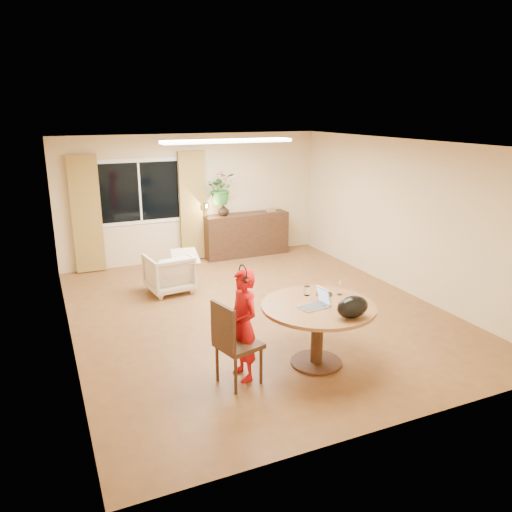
{
  "coord_description": "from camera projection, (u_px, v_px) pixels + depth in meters",
  "views": [
    {
      "loc": [
        -2.96,
        -6.66,
        3.07
      ],
      "look_at": [
        -0.1,
        -0.2,
        0.99
      ],
      "focal_mm": 35.0,
      "sensor_mm": 36.0,
      "label": 1
    }
  ],
  "objects": [
    {
      "name": "curtain_left",
      "position": [
        86.0,
        215.0,
        9.47
      ],
      "size": [
        0.55,
        0.08,
        2.25
      ],
      "primitive_type": "cube",
      "color": "brown",
      "rests_on": "wall_back"
    },
    {
      "name": "pot_lid",
      "position": [
        324.0,
        294.0,
        6.35
      ],
      "size": [
        0.26,
        0.26,
        0.03
      ],
      "primitive_type": null,
      "rotation": [
        0.0,
        0.0,
        -0.33
      ],
      "color": "white",
      "rests_on": "dining_table"
    },
    {
      "name": "armchair",
      "position": [
        169.0,
        273.0,
        8.65
      ],
      "size": [
        0.81,
        0.83,
        0.68
      ],
      "primitive_type": "imported",
      "rotation": [
        0.0,
        0.0,
        3.26
      ],
      "color": "beige",
      "rests_on": "floor"
    },
    {
      "name": "tumbler",
      "position": [
        307.0,
        291.0,
        6.33
      ],
      "size": [
        0.1,
        0.1,
        0.12
      ],
      "primitive_type": null,
      "rotation": [
        0.0,
        0.0,
        -0.25
      ],
      "color": "white",
      "rests_on": "dining_table"
    },
    {
      "name": "wall_right",
      "position": [
        403.0,
        216.0,
        8.55
      ],
      "size": [
        0.0,
        6.5,
        6.5
      ],
      "primitive_type": "plane",
      "rotation": [
        1.57,
        0.0,
        -1.57
      ],
      "color": "#D0B587",
      "rests_on": "floor"
    },
    {
      "name": "dining_table",
      "position": [
        318.0,
        318.0,
        6.09
      ],
      "size": [
        1.4,
        1.4,
        0.79
      ],
      "color": "brown",
      "rests_on": "floor"
    },
    {
      "name": "sideboard",
      "position": [
        246.0,
        235.0,
        10.79
      ],
      "size": [
        1.84,
        0.45,
        0.92
      ],
      "primitive_type": "cube",
      "color": "black",
      "rests_on": "floor"
    },
    {
      "name": "curtain_right",
      "position": [
        193.0,
        206.0,
        10.28
      ],
      "size": [
        0.55,
        0.08,
        2.25
      ],
      "primitive_type": "cube",
      "color": "brown",
      "rests_on": "wall_back"
    },
    {
      "name": "wall_left",
      "position": [
        62.0,
        252.0,
        6.42
      ],
      "size": [
        0.0,
        6.5,
        6.5
      ],
      "primitive_type": "plane",
      "rotation": [
        1.57,
        0.0,
        1.57
      ],
      "color": "#D0B587",
      "rests_on": "floor"
    },
    {
      "name": "floor",
      "position": [
        257.0,
        312.0,
        7.86
      ],
      "size": [
        6.5,
        6.5,
        0.0
      ],
      "primitive_type": "plane",
      "color": "brown",
      "rests_on": "ground"
    },
    {
      "name": "dining_chair",
      "position": [
        239.0,
        342.0,
        5.69
      ],
      "size": [
        0.59,
        0.56,
        1.02
      ],
      "primitive_type": null,
      "rotation": [
        0.0,
        0.0,
        0.26
      ],
      "color": "black",
      "rests_on": "floor"
    },
    {
      "name": "window",
      "position": [
        140.0,
        192.0,
        9.84
      ],
      "size": [
        1.7,
        0.03,
        1.3
      ],
      "color": "white",
      "rests_on": "wall_back"
    },
    {
      "name": "wine_glass",
      "position": [
        340.0,
        287.0,
        6.34
      ],
      "size": [
        0.08,
        0.08,
        0.2
      ],
      "primitive_type": null,
      "rotation": [
        0.0,
        0.0,
        -0.26
      ],
      "color": "white",
      "rests_on": "dining_table"
    },
    {
      "name": "vase",
      "position": [
        223.0,
        210.0,
        10.42
      ],
      "size": [
        0.28,
        0.28,
        0.25
      ],
      "primitive_type": "imported",
      "rotation": [
        0.0,
        0.0,
        0.2
      ],
      "color": "black",
      "rests_on": "sideboard"
    },
    {
      "name": "child",
      "position": [
        243.0,
        325.0,
        5.77
      ],
      "size": [
        0.52,
        0.37,
        1.34
      ],
      "primitive_type": "imported",
      "rotation": [
        0.0,
        0.0,
        -1.46
      ],
      "color": "#B7180E",
      "rests_on": "floor"
    },
    {
      "name": "bouquet",
      "position": [
        221.0,
        188.0,
        10.28
      ],
      "size": [
        0.69,
        0.62,
        0.66
      ],
      "primitive_type": "imported",
      "rotation": [
        0.0,
        0.0,
        -0.2
      ],
      "color": "#376A27",
      "rests_on": "vase"
    },
    {
      "name": "ceiling",
      "position": [
        257.0,
        143.0,
        7.12
      ],
      "size": [
        6.5,
        6.5,
        0.0
      ],
      "primitive_type": "plane",
      "rotation": [
        3.14,
        0.0,
        0.0
      ],
      "color": "white",
      "rests_on": "wall_back"
    },
    {
      "name": "ceiling_panel",
      "position": [
        227.0,
        141.0,
        8.18
      ],
      "size": [
        2.2,
        0.35,
        0.05
      ],
      "primitive_type": "cube",
      "color": "white",
      "rests_on": "ceiling"
    },
    {
      "name": "book_stack",
      "position": [
        271.0,
        210.0,
        10.87
      ],
      "size": [
        0.18,
        0.14,
        0.07
      ],
      "primitive_type": null,
      "rotation": [
        0.0,
        0.0,
        -0.01
      ],
      "color": "brown",
      "rests_on": "sideboard"
    },
    {
      "name": "wall_back",
      "position": [
        194.0,
        198.0,
        10.34
      ],
      "size": [
        5.5,
        0.0,
        5.5
      ],
      "primitive_type": "plane",
      "rotation": [
        1.57,
        0.0,
        0.0
      ],
      "color": "#D0B587",
      "rests_on": "floor"
    },
    {
      "name": "laptop",
      "position": [
        313.0,
        298.0,
        5.93
      ],
      "size": [
        0.38,
        0.27,
        0.23
      ],
      "primitive_type": null,
      "rotation": [
        0.0,
        0.0,
        0.12
      ],
      "color": "#B7B7BC",
      "rests_on": "dining_table"
    },
    {
      "name": "throw",
      "position": [
        185.0,
        252.0,
        8.6
      ],
      "size": [
        0.5,
        0.59,
        0.03
      ],
      "primitive_type": null,
      "rotation": [
        0.0,
        0.0,
        -0.1
      ],
      "color": "beige",
      "rests_on": "armchair"
    },
    {
      "name": "handbag",
      "position": [
        353.0,
        307.0,
        5.63
      ],
      "size": [
        0.43,
        0.3,
        0.26
      ],
      "primitive_type": null,
      "rotation": [
        0.0,
        0.0,
        -0.19
      ],
      "color": "black",
      "rests_on": "dining_table"
    },
    {
      "name": "desk_lamp",
      "position": [
        206.0,
        210.0,
        10.22
      ],
      "size": [
        0.16,
        0.16,
        0.32
      ],
      "primitive_type": null,
      "rotation": [
        0.0,
        0.0,
        -0.3
      ],
      "color": "black",
      "rests_on": "sideboard"
    }
  ]
}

